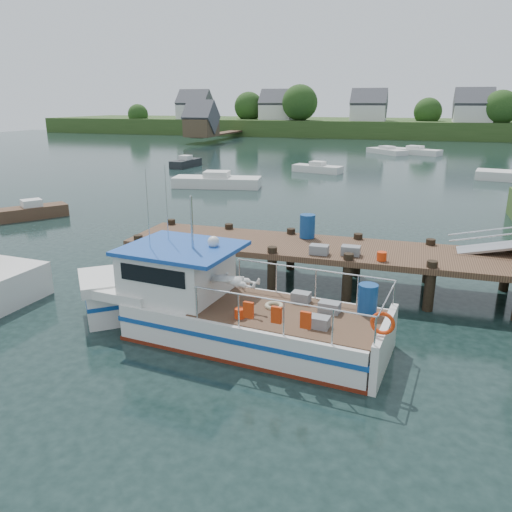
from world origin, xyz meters
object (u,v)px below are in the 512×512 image
(moored_rowboat, at_px, (33,211))
(moored_d, at_px, (387,151))
(dock, at_px, (503,235))
(lobster_boat, at_px, (215,307))
(moored_a, at_px, (217,181))
(moored_b, at_px, (317,168))
(moored_far, at_px, (415,151))
(moored_e, at_px, (186,163))

(moored_rowboat, xyz_separation_m, moored_d, (16.41, 42.24, -0.03))
(dock, bearing_deg, moored_d, 97.47)
(dock, height_order, lobster_boat, lobster_boat)
(moored_rowboat, distance_m, moored_a, 14.04)
(lobster_boat, relative_size, moored_a, 1.40)
(moored_b, distance_m, moored_d, 19.72)
(dock, xyz_separation_m, moored_far, (-2.98, 48.08, -1.85))
(moored_far, distance_m, moored_d, 3.30)
(dock, height_order, moored_e, dock)
(moored_b, distance_m, moored_e, 13.12)
(moored_e, bearing_deg, moored_rowboat, -90.76)
(dock, height_order, moored_a, dock)
(dock, height_order, moored_far, dock)
(dock, xyz_separation_m, moored_rowboat, (-22.67, 5.50, -1.86))
(dock, distance_m, moored_b, 30.84)
(moored_rowboat, bearing_deg, moored_far, 41.16)
(moored_far, xyz_separation_m, moored_a, (-13.89, -29.79, 0.05))
(moored_b, bearing_deg, moored_a, -139.00)
(moored_far, bearing_deg, dock, -77.59)
(moored_far, height_order, moored_e, moored_e)
(dock, distance_m, moored_far, 48.21)
(dock, distance_m, moored_a, 24.94)
(dock, bearing_deg, moored_b, 111.38)
(moored_e, bearing_deg, moored_b, -5.02)
(moored_a, bearing_deg, moored_d, 80.22)
(moored_far, height_order, moored_a, moored_a)
(moored_b, bearing_deg, lobster_boat, -104.30)
(dock, relative_size, moored_a, 2.45)
(moored_far, xyz_separation_m, moored_b, (-8.24, -19.42, -0.02))
(moored_b, bearing_deg, moored_d, 55.00)
(moored_a, relative_size, moored_b, 1.43)
(moored_d, xyz_separation_m, moored_e, (-18.08, -19.06, 0.06))
(moored_far, bearing_deg, lobster_boat, -86.14)
(moored_a, relative_size, moored_d, 1.25)
(dock, relative_size, moored_far, 2.56)
(lobster_boat, relative_size, moored_d, 1.75)
(moored_d, distance_m, moored_e, 26.27)
(lobster_boat, bearing_deg, moored_rowboat, 151.73)
(moored_rowboat, distance_m, moored_b, 25.83)
(moored_a, distance_m, moored_e, 12.81)
(dock, bearing_deg, moored_e, 130.31)
(moored_a, bearing_deg, moored_e, 135.70)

